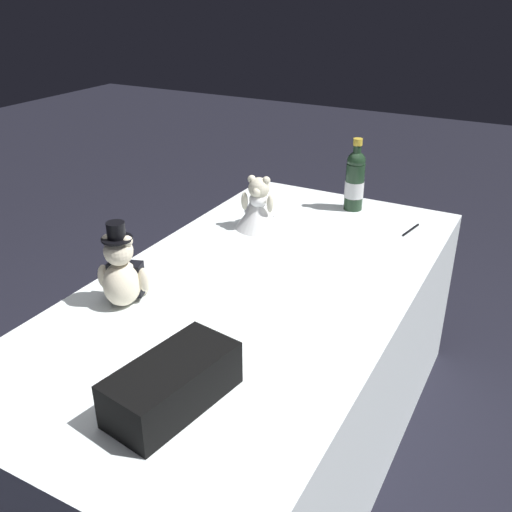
% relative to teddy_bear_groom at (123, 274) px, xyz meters
% --- Properties ---
extents(ground_plane, '(12.00, 12.00, 0.00)m').
position_rel_teddy_bear_groom_xyz_m(ground_plane, '(-0.29, 0.30, -0.81)').
color(ground_plane, black).
extents(reception_table, '(1.86, 0.95, 0.71)m').
position_rel_teddy_bear_groom_xyz_m(reception_table, '(-0.29, 0.30, -0.45)').
color(reception_table, white).
rests_on(reception_table, ground_plane).
extents(teddy_bear_groom, '(0.16, 0.16, 0.27)m').
position_rel_teddy_bear_groom_xyz_m(teddy_bear_groom, '(0.00, 0.00, 0.00)').
color(teddy_bear_groom, beige).
rests_on(teddy_bear_groom, reception_table).
extents(teddy_bear_bride, '(0.23, 0.19, 0.21)m').
position_rel_teddy_bear_groom_xyz_m(teddy_bear_bride, '(-0.72, 0.08, -0.01)').
color(teddy_bear_bride, white).
rests_on(teddy_bear_bride, reception_table).
extents(champagne_bottle, '(0.08, 0.08, 0.31)m').
position_rel_teddy_bear_groom_xyz_m(champagne_bottle, '(-1.07, 0.35, 0.03)').
color(champagne_bottle, '#1D3420').
rests_on(champagne_bottle, reception_table).
extents(signing_pen, '(0.14, 0.03, 0.01)m').
position_rel_teddy_bear_groom_xyz_m(signing_pen, '(-0.96, 0.63, -0.09)').
color(signing_pen, black).
rests_on(signing_pen, reception_table).
extents(gift_case_black, '(0.34, 0.20, 0.12)m').
position_rel_teddy_bear_groom_xyz_m(gift_case_black, '(0.31, 0.40, -0.04)').
color(gift_case_black, black).
rests_on(gift_case_black, reception_table).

